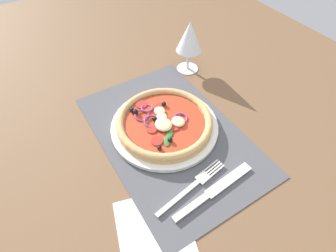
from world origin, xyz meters
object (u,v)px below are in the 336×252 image
object	(u,v)px
fork	(195,184)
napkin	(154,230)
pizza	(163,122)
plate	(163,127)
wine_glass	(189,38)
knife	(214,190)

from	to	relation	value
fork	napkin	size ratio (longest dim) A/B	1.25
pizza	fork	xyz separation A→B (cm)	(16.48, -2.52, -1.92)
plate	pizza	bearing A→B (deg)	-127.12
pizza	wine_glass	distance (cm)	26.38
napkin	pizza	bearing A→B (deg)	145.02
plate	wine_glass	world-z (taller)	wine_glass
knife	wine_glass	size ratio (longest dim) A/B	1.35
fork	wine_glass	world-z (taller)	wine_glass
fork	wine_glass	bearing A→B (deg)	48.21
plate	napkin	size ratio (longest dim) A/B	1.77
plate	knife	world-z (taller)	plate
fork	pizza	bearing A→B (deg)	72.03
wine_glass	napkin	bearing A→B (deg)	-41.59
pizza	napkin	xyz separation A→B (cm)	(19.98, -13.98, -2.36)
plate	knife	distance (cm)	19.64
plate	pizza	distance (cm)	1.62
pizza	knife	xyz separation A→B (cm)	(19.66, 0.02, -1.88)
plate	knife	bearing A→B (deg)	-0.01
pizza	knife	size ratio (longest dim) A/B	1.13
fork	knife	distance (cm)	4.07
plate	napkin	xyz separation A→B (cm)	(19.96, -14.01, -0.74)
pizza	napkin	world-z (taller)	pizza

